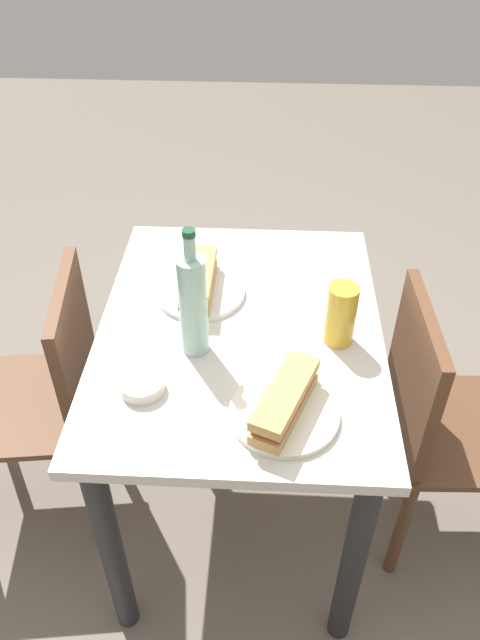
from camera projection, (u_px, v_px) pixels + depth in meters
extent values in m
plane|color=#6B6056|center=(240.00, 499.00, 2.03)|extent=(8.00, 8.00, 0.00)
cube|color=beige|center=(240.00, 331.00, 1.55)|extent=(0.92, 0.71, 0.03)
cylinder|color=#262628|center=(353.00, 562.00, 1.48)|extent=(0.06, 0.06, 0.73)
cylinder|color=#262628|center=(332.00, 340.00, 2.09)|extent=(0.06, 0.06, 0.73)
cylinder|color=#262628|center=(112.00, 550.00, 1.50)|extent=(0.06, 0.06, 0.73)
cylinder|color=#262628|center=(161.00, 334.00, 2.11)|extent=(0.06, 0.06, 0.73)
cube|color=brown|center=(22.00, 404.00, 1.78)|extent=(0.45, 0.45, 0.02)
cube|color=brown|center=(74.00, 348.00, 1.65)|extent=(0.38, 0.08, 0.40)
cylinder|color=brown|center=(102.00, 405.00, 2.07)|extent=(0.04, 0.04, 0.42)
cylinder|color=brown|center=(90.00, 497.00, 1.79)|extent=(0.04, 0.04, 0.42)
cube|color=brown|center=(467.00, 429.00, 1.70)|extent=(0.41, 0.41, 0.02)
cube|color=brown|center=(414.00, 375.00, 1.57)|extent=(0.38, 0.04, 0.40)
cylinder|color=brown|center=(401.00, 530.00, 1.71)|extent=(0.04, 0.04, 0.42)
cylinder|color=brown|center=(380.00, 429.00, 1.99)|extent=(0.04, 0.04, 0.42)
cylinder|color=white|center=(201.00, 292.00, 1.63)|extent=(0.24, 0.24, 0.01)
cube|color=tan|center=(200.00, 286.00, 1.62)|extent=(0.23, 0.07, 0.02)
cube|color=#DBC66B|center=(200.00, 280.00, 1.61)|extent=(0.21, 0.06, 0.02)
cube|color=tan|center=(200.00, 273.00, 1.59)|extent=(0.23, 0.07, 0.02)
cube|color=silver|center=(181.00, 280.00, 1.66)|extent=(0.10, 0.02, 0.00)
cube|color=#59331E|center=(180.00, 300.00, 1.59)|extent=(0.08, 0.02, 0.01)
cylinder|color=silver|center=(284.00, 413.00, 1.31)|extent=(0.24, 0.24, 0.01)
cube|color=tan|center=(284.00, 407.00, 1.29)|extent=(0.24, 0.15, 0.02)
cube|color=#B74C3D|center=(285.00, 400.00, 1.28)|extent=(0.22, 0.14, 0.02)
cube|color=tan|center=(285.00, 393.00, 1.27)|extent=(0.24, 0.15, 0.02)
cube|color=silver|center=(264.00, 389.00, 1.35)|extent=(0.10, 0.03, 0.00)
cube|color=#59331E|center=(257.00, 419.00, 1.28)|extent=(0.08, 0.02, 0.01)
cylinder|color=#99C6B7|center=(193.00, 307.00, 1.39)|extent=(0.07, 0.07, 0.26)
cylinder|color=#99C6B7|center=(190.00, 248.00, 1.29)|extent=(0.03, 0.03, 0.06)
cylinder|color=#19472D|center=(189.00, 233.00, 1.26)|extent=(0.03, 0.03, 0.02)
cylinder|color=gold|center=(341.00, 315.00, 1.45)|extent=(0.07, 0.07, 0.16)
cylinder|color=silver|center=(142.00, 385.00, 1.36)|extent=(0.10, 0.10, 0.03)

